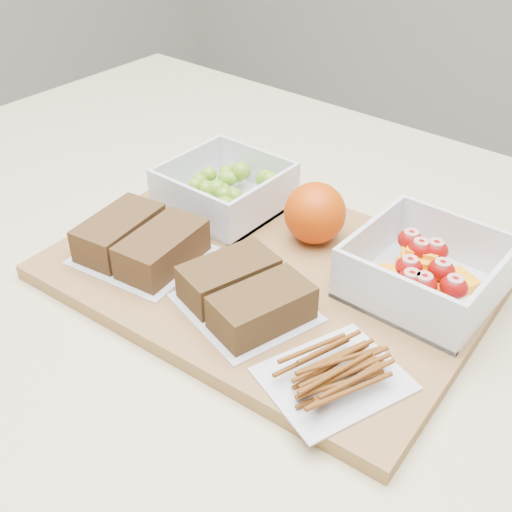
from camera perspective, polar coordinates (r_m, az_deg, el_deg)
The scene contains 7 objects.
cutting_board at distance 0.66m, azimuth 1.08°, elevation -1.58°, with size 0.42×0.30×0.02m, color olive.
grape_container at distance 0.74m, azimuth -2.61°, elevation 5.92°, with size 0.12×0.12×0.05m.
fruit_container at distance 0.63m, azimuth 14.76°, elevation -1.47°, with size 0.13×0.13×0.06m.
orange at distance 0.68m, azimuth 5.27°, elevation 3.82°, with size 0.07×0.07×0.07m, color #C63F04.
sandwich_bag_left at distance 0.67m, azimuth -10.20°, elevation 1.28°, with size 0.14×0.12×0.04m.
sandwich_bag_center at distance 0.59m, azimuth -0.97°, elevation -3.35°, with size 0.14×0.13×0.04m.
pretzel_bag at distance 0.53m, azimuth 7.00°, elevation -9.94°, with size 0.12×0.14×0.03m.
Camera 1 is at (0.35, -0.40, 1.30)m, focal length 45.00 mm.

